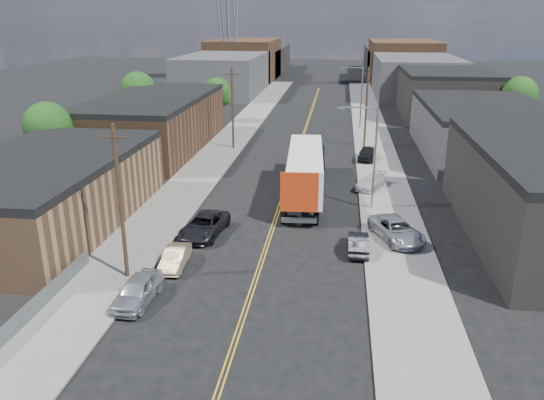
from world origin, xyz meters
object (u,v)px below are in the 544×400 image
(semi_truck, at_px, (306,167))
(car_left_c, at_px, (204,225))
(car_right_lot_b, at_px, (371,182))
(car_right_oncoming, at_px, (358,243))
(car_left_b, at_px, (175,258))
(car_left_a, at_px, (138,290))
(car_right_lot_a, at_px, (397,230))
(car_right_lot_c, at_px, (367,153))

(semi_truck, relative_size, car_left_c, 3.09)
(car_right_lot_b, bearing_deg, car_right_oncoming, -70.78)
(car_left_b, distance_m, car_right_oncoming, 12.83)
(car_left_a, relative_size, car_right_oncoming, 1.12)
(semi_truck, relative_size, car_right_lot_b, 4.00)
(car_right_lot_a, relative_size, car_right_lot_c, 1.27)
(car_left_a, bearing_deg, car_right_oncoming, 37.89)
(car_right_lot_a, distance_m, car_right_lot_b, 12.47)
(car_right_lot_a, height_order, car_right_lot_c, car_right_lot_a)
(semi_truck, bearing_deg, car_right_lot_b, 15.19)
(semi_truck, height_order, car_right_oncoming, semi_truck)
(car_left_c, bearing_deg, car_left_a, -90.84)
(car_right_oncoming, distance_m, car_right_lot_c, 25.31)
(car_left_b, height_order, car_left_c, car_left_c)
(car_left_a, relative_size, car_right_lot_c, 1.04)
(semi_truck, height_order, car_left_a, semi_truck)
(car_left_a, height_order, car_right_lot_c, car_right_lot_c)
(car_left_c, height_order, car_right_oncoming, car_left_c)
(car_left_c, xyz_separation_m, car_right_lot_a, (14.46, 0.63, 0.13))
(car_left_c, relative_size, car_right_lot_b, 1.29)
(car_left_c, height_order, car_right_lot_c, car_right_lot_c)
(car_right_lot_b, relative_size, car_right_lot_c, 1.00)
(semi_truck, bearing_deg, car_right_lot_a, -57.60)
(car_left_b, bearing_deg, car_left_c, 81.21)
(car_left_c, xyz_separation_m, car_right_lot_c, (13.20, 23.65, 0.11))
(car_right_lot_c, bearing_deg, car_left_b, -107.72)
(semi_truck, height_order, car_left_c, semi_truck)
(car_right_oncoming, bearing_deg, car_left_b, 18.19)
(semi_truck, xyz_separation_m, car_right_lot_c, (6.15, 12.66, -1.70))
(semi_truck, xyz_separation_m, car_right_lot_b, (6.15, 2.04, -1.81))
(car_right_lot_a, distance_m, car_right_lot_c, 23.06)
(car_left_a, height_order, car_left_b, car_left_a)
(car_left_a, xyz_separation_m, car_left_b, (0.78, 4.81, -0.13))
(car_left_a, distance_m, car_right_lot_c, 37.00)
(car_right_oncoming, bearing_deg, semi_truck, -69.76)
(semi_truck, bearing_deg, car_left_b, -118.08)
(car_right_lot_a, bearing_deg, car_left_b, -179.20)
(semi_truck, distance_m, car_left_c, 13.18)
(car_left_b, relative_size, car_right_lot_c, 0.90)
(car_left_b, distance_m, car_right_lot_a, 16.29)
(car_left_b, xyz_separation_m, car_right_lot_c, (13.82, 29.19, 0.24))
(car_left_c, xyz_separation_m, car_right_oncoming, (11.60, -1.61, -0.12))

